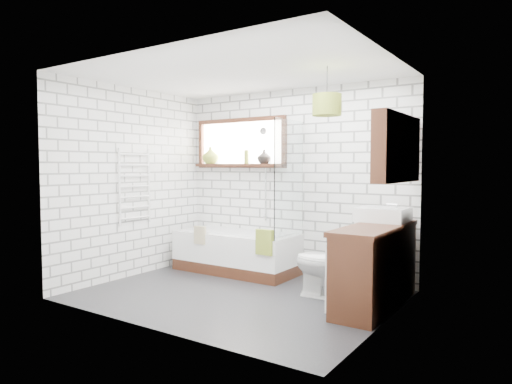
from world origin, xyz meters
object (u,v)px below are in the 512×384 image
Objects in this scene: vanity at (376,266)px; toilet at (329,263)px; pendant at (327,105)px; bathtub at (236,252)px; basin at (383,214)px.

toilet is at bearing 178.38° from vanity.
toilet is 1.73m from pendant.
bathtub is 1.15× the size of vanity.
vanity is at bearing 86.88° from toilet.
toilet is (-0.48, -0.38, -0.53)m from basin.
pendant reaches higher than toilet.
vanity is 2.79× the size of basin.
vanity is at bearing 26.32° from pendant.
toilet is (-0.54, 0.02, -0.03)m from vanity.
bathtub is 2.16× the size of toilet.
bathtub is 3.20× the size of basin.
toilet is at bearing -141.44° from basin.
pendant is at bearing -122.77° from basin.
bathtub is 1.66m from toilet.
toilet reaches higher than bathtub.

